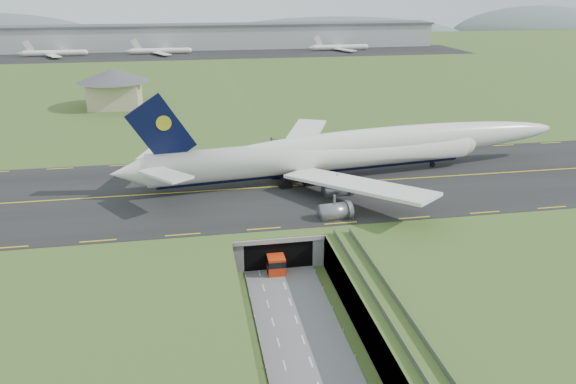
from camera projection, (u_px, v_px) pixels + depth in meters
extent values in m
plane|color=#3D5A24|center=(287.00, 293.00, 89.97)|extent=(900.00, 900.00, 0.00)
cube|color=gray|center=(287.00, 277.00, 88.91)|extent=(800.00, 800.00, 6.00)
cube|color=slate|center=(296.00, 319.00, 83.02)|extent=(12.00, 75.00, 0.20)
cube|color=black|center=(259.00, 188.00, 118.24)|extent=(800.00, 44.00, 0.18)
cube|color=gray|center=(269.00, 216.00, 105.54)|extent=(16.00, 22.00, 1.00)
cube|color=gray|center=(232.00, 231.00, 105.26)|extent=(2.00, 22.00, 6.00)
cube|color=gray|center=(305.00, 226.00, 107.58)|extent=(2.00, 22.00, 6.00)
cube|color=black|center=(273.00, 242.00, 101.99)|extent=(12.00, 12.00, 5.00)
cube|color=#A8A8A3|center=(279.00, 241.00, 95.33)|extent=(17.00, 0.50, 0.80)
cube|color=#A8A8A3|center=(395.00, 319.00, 72.70)|extent=(3.00, 53.00, 0.50)
cube|color=gray|center=(385.00, 315.00, 72.21)|extent=(0.06, 53.00, 1.00)
cube|color=gray|center=(406.00, 313.00, 72.67)|extent=(0.06, 53.00, 1.00)
cylinder|color=#A8A8A3|center=(387.00, 328.00, 76.06)|extent=(0.90, 0.90, 5.60)
cylinder|color=#A8A8A3|center=(361.00, 284.00, 87.12)|extent=(0.90, 0.90, 5.60)
cylinder|color=white|center=(317.00, 156.00, 121.61)|extent=(72.69, 15.70, 6.81)
sphere|color=white|center=(461.00, 142.00, 131.68)|extent=(7.45, 7.45, 6.68)
cone|color=white|center=(129.00, 173.00, 110.65)|extent=(8.20, 7.34, 6.47)
ellipsoid|color=white|center=(398.00, 142.00, 126.51)|extent=(83.59, 16.52, 7.16)
ellipsoid|color=black|center=(458.00, 139.00, 131.09)|extent=(5.10, 3.55, 2.39)
cylinder|color=black|center=(316.00, 167.00, 122.54)|extent=(68.61, 11.33, 2.86)
cube|color=white|center=(301.00, 140.00, 137.81)|extent=(19.29, 32.30, 2.87)
cube|color=white|center=(158.00, 151.00, 119.00)|extent=(8.66, 12.66, 1.09)
cube|color=white|center=(357.00, 185.00, 107.34)|extent=(25.19, 29.95, 2.87)
cube|color=white|center=(165.00, 175.00, 104.72)|extent=(10.66, 12.35, 1.09)
cube|color=black|center=(161.00, 131.00, 109.77)|extent=(13.52, 2.31, 15.07)
cylinder|color=yellow|center=(164.00, 123.00, 109.35)|extent=(3.05, 1.11, 2.98)
cylinder|color=slate|center=(305.00, 161.00, 132.40)|extent=(5.93, 4.17, 3.51)
cylinder|color=slate|center=(271.00, 150.00, 141.00)|extent=(5.93, 4.17, 3.51)
cylinder|color=slate|center=(337.00, 190.00, 114.31)|extent=(5.93, 4.17, 3.51)
cylinder|color=slate|center=(334.00, 213.00, 102.92)|extent=(5.93, 4.17, 3.51)
cylinder|color=black|center=(432.00, 164.00, 131.33)|extent=(1.23, 0.67, 1.17)
cube|color=black|center=(295.00, 178.00, 121.88)|extent=(7.26, 8.19, 1.49)
cube|color=red|center=(274.00, 258.00, 97.49)|extent=(3.00, 7.83, 3.12)
cube|color=black|center=(274.00, 255.00, 97.27)|extent=(3.06, 7.93, 1.04)
cube|color=black|center=(274.00, 265.00, 97.94)|extent=(2.78, 7.31, 0.52)
cylinder|color=black|center=(268.00, 272.00, 95.29)|extent=(0.37, 0.94, 0.94)
cylinder|color=black|center=(265.00, 258.00, 100.09)|extent=(0.37, 0.94, 0.94)
cylinder|color=black|center=(284.00, 271.00, 95.71)|extent=(0.37, 0.94, 0.94)
cylinder|color=black|center=(280.00, 257.00, 100.51)|extent=(0.37, 0.94, 0.94)
cube|color=#BFB28A|center=(115.00, 94.00, 193.51)|extent=(16.94, 16.94, 8.85)
cone|color=#4C4C51|center=(113.00, 75.00, 191.18)|extent=(24.84, 24.84, 4.43)
cube|color=#B2B2B2|center=(205.00, 37.00, 361.68)|extent=(300.00, 22.00, 15.00)
cube|color=#4C4C51|center=(205.00, 25.00, 359.04)|extent=(302.00, 24.00, 1.20)
cube|color=black|center=(208.00, 54.00, 336.62)|extent=(320.00, 50.00, 0.08)
cylinder|color=white|center=(55.00, 53.00, 325.88)|extent=(34.00, 3.20, 3.20)
cylinder|color=white|center=(160.00, 51.00, 335.86)|extent=(34.00, 3.20, 3.20)
cylinder|color=white|center=(340.00, 47.00, 354.26)|extent=(34.00, 3.20, 3.20)
ellipsoid|color=slate|center=(334.00, 42.00, 507.51)|extent=(260.00, 91.00, 44.00)
ellipsoid|color=slate|center=(535.00, 38.00, 540.66)|extent=(180.00, 63.00, 60.00)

